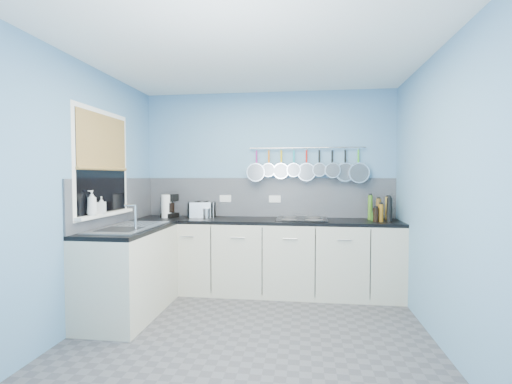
% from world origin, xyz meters
% --- Properties ---
extents(floor, '(3.20, 3.00, 0.02)m').
position_xyz_m(floor, '(0.00, 0.00, -0.01)').
color(floor, '#47474C').
rests_on(floor, ground).
extents(ceiling, '(3.20, 3.00, 0.02)m').
position_xyz_m(ceiling, '(0.00, 0.00, 2.51)').
color(ceiling, white).
rests_on(ceiling, ground).
extents(wall_back, '(3.20, 0.02, 2.50)m').
position_xyz_m(wall_back, '(0.00, 1.51, 1.25)').
color(wall_back, '#5A8AB2').
rests_on(wall_back, ground).
extents(wall_front, '(3.20, 0.02, 2.50)m').
position_xyz_m(wall_front, '(0.00, -1.51, 1.25)').
color(wall_front, '#5A8AB2').
rests_on(wall_front, ground).
extents(wall_left, '(0.02, 3.00, 2.50)m').
position_xyz_m(wall_left, '(-1.61, 0.00, 1.25)').
color(wall_left, '#5A8AB2').
rests_on(wall_left, ground).
extents(wall_right, '(0.02, 3.00, 2.50)m').
position_xyz_m(wall_right, '(1.61, 0.00, 1.25)').
color(wall_right, '#5A8AB2').
rests_on(wall_right, ground).
extents(backsplash_back, '(3.20, 0.02, 0.50)m').
position_xyz_m(backsplash_back, '(0.00, 1.49, 1.15)').
color(backsplash_back, gray).
rests_on(backsplash_back, wall_back).
extents(backsplash_left, '(0.02, 1.80, 0.50)m').
position_xyz_m(backsplash_left, '(-1.59, 0.60, 1.15)').
color(backsplash_left, gray).
rests_on(backsplash_left, wall_left).
extents(cabinet_run_back, '(3.20, 0.60, 0.86)m').
position_xyz_m(cabinet_run_back, '(0.00, 1.20, 0.43)').
color(cabinet_run_back, beige).
rests_on(cabinet_run_back, ground).
extents(worktop_back, '(3.20, 0.60, 0.04)m').
position_xyz_m(worktop_back, '(0.00, 1.20, 0.88)').
color(worktop_back, black).
rests_on(worktop_back, cabinet_run_back).
extents(cabinet_run_left, '(0.60, 1.20, 0.86)m').
position_xyz_m(cabinet_run_left, '(-1.30, 0.30, 0.43)').
color(cabinet_run_left, beige).
rests_on(cabinet_run_left, ground).
extents(worktop_left, '(0.60, 1.20, 0.04)m').
position_xyz_m(worktop_left, '(-1.30, 0.30, 0.88)').
color(worktop_left, black).
rests_on(worktop_left, cabinet_run_left).
extents(window_frame, '(0.01, 1.00, 1.10)m').
position_xyz_m(window_frame, '(-1.58, 0.30, 1.55)').
color(window_frame, white).
rests_on(window_frame, wall_left).
extents(window_glass, '(0.01, 0.90, 1.00)m').
position_xyz_m(window_glass, '(-1.57, 0.30, 1.55)').
color(window_glass, black).
rests_on(window_glass, wall_left).
extents(bamboo_blind, '(0.01, 0.90, 0.55)m').
position_xyz_m(bamboo_blind, '(-1.56, 0.30, 1.77)').
color(bamboo_blind, '#B2893D').
rests_on(bamboo_blind, wall_left).
extents(window_sill, '(0.10, 0.98, 0.03)m').
position_xyz_m(window_sill, '(-1.55, 0.30, 1.04)').
color(window_sill, white).
rests_on(window_sill, wall_left).
extents(sink_unit, '(0.50, 0.95, 0.01)m').
position_xyz_m(sink_unit, '(-1.30, 0.30, 0.90)').
color(sink_unit, silver).
rests_on(sink_unit, worktop_left).
extents(mixer_tap, '(0.12, 0.08, 0.26)m').
position_xyz_m(mixer_tap, '(-1.14, 0.12, 1.03)').
color(mixer_tap, silver).
rests_on(mixer_tap, worktop_left).
extents(socket_left, '(0.15, 0.01, 0.09)m').
position_xyz_m(socket_left, '(-0.55, 1.48, 1.13)').
color(socket_left, white).
rests_on(socket_left, backsplash_back).
extents(socket_right, '(0.15, 0.01, 0.09)m').
position_xyz_m(socket_right, '(0.10, 1.48, 1.13)').
color(socket_right, white).
rests_on(socket_right, backsplash_back).
extents(pot_rail, '(1.45, 0.02, 0.02)m').
position_xyz_m(pot_rail, '(0.50, 1.45, 1.78)').
color(pot_rail, silver).
rests_on(pot_rail, wall_back).
extents(soap_bottle_a, '(0.11, 0.11, 0.24)m').
position_xyz_m(soap_bottle_a, '(-1.53, 0.03, 1.17)').
color(soap_bottle_a, white).
rests_on(soap_bottle_a, window_sill).
extents(soap_bottle_b, '(0.10, 0.10, 0.17)m').
position_xyz_m(soap_bottle_b, '(-1.53, 0.19, 1.14)').
color(soap_bottle_b, white).
rests_on(soap_bottle_b, window_sill).
extents(paper_towel, '(0.15, 0.15, 0.29)m').
position_xyz_m(paper_towel, '(-1.25, 1.20, 1.05)').
color(paper_towel, white).
rests_on(paper_towel, worktop_back).
extents(coffee_maker, '(0.19, 0.21, 0.29)m').
position_xyz_m(coffee_maker, '(-1.22, 1.24, 1.05)').
color(coffee_maker, black).
rests_on(coffee_maker, worktop_back).
extents(toaster, '(0.33, 0.24, 0.19)m').
position_xyz_m(toaster, '(-0.82, 1.31, 1.00)').
color(toaster, silver).
rests_on(toaster, worktop_back).
extents(canister, '(0.10, 0.10, 0.12)m').
position_xyz_m(canister, '(-0.74, 1.23, 0.96)').
color(canister, silver).
rests_on(canister, worktop_back).
extents(hob, '(0.61, 0.53, 0.01)m').
position_xyz_m(hob, '(0.44, 1.23, 0.91)').
color(hob, black).
rests_on(hob, worktop_back).
extents(pan_0, '(0.24, 0.11, 0.43)m').
position_xyz_m(pan_0, '(-0.13, 1.44, 1.57)').
color(pan_0, silver).
rests_on(pan_0, pot_rail).
extents(pan_1, '(0.18, 0.08, 0.37)m').
position_xyz_m(pan_1, '(0.02, 1.44, 1.60)').
color(pan_1, silver).
rests_on(pan_1, pot_rail).
extents(pan_2, '(0.20, 0.08, 0.39)m').
position_xyz_m(pan_2, '(0.18, 1.44, 1.58)').
color(pan_2, silver).
rests_on(pan_2, pot_rail).
extents(pan_3, '(0.18, 0.08, 0.37)m').
position_xyz_m(pan_3, '(0.34, 1.44, 1.60)').
color(pan_3, silver).
rests_on(pan_3, pot_rail).
extents(pan_4, '(0.23, 0.07, 0.42)m').
position_xyz_m(pan_4, '(0.50, 1.44, 1.57)').
color(pan_4, silver).
rests_on(pan_4, pot_rail).
extents(pan_5, '(0.17, 0.09, 0.36)m').
position_xyz_m(pan_5, '(0.66, 1.44, 1.60)').
color(pan_5, silver).
rests_on(pan_5, pot_rail).
extents(pan_6, '(0.19, 0.12, 0.38)m').
position_xyz_m(pan_6, '(0.82, 1.44, 1.59)').
color(pan_6, silver).
rests_on(pan_6, pot_rail).
extents(pan_7, '(0.23, 0.06, 0.42)m').
position_xyz_m(pan_7, '(0.98, 1.44, 1.57)').
color(pan_7, silver).
rests_on(pan_7, pot_rail).
extents(pan_8, '(0.25, 0.11, 0.44)m').
position_xyz_m(pan_8, '(1.14, 1.44, 1.56)').
color(pan_8, silver).
rests_on(pan_8, pot_rail).
extents(condiment_0, '(0.07, 0.07, 0.28)m').
position_xyz_m(condiment_0, '(1.47, 1.33, 1.04)').
color(condiment_0, olive).
rests_on(condiment_0, worktop_back).
extents(condiment_1, '(0.05, 0.05, 0.11)m').
position_xyz_m(condiment_1, '(1.37, 1.32, 0.96)').
color(condiment_1, '#4C190C').
rests_on(condiment_1, worktop_back).
extents(condiment_2, '(0.05, 0.05, 0.29)m').
position_xyz_m(condiment_2, '(1.26, 1.32, 1.05)').
color(condiment_2, '#3F721E').
rests_on(condiment_2, worktop_back).
extents(condiment_3, '(0.06, 0.06, 0.14)m').
position_xyz_m(condiment_3, '(1.46, 1.23, 0.97)').
color(condiment_3, brown).
rests_on(condiment_3, worktop_back).
extents(condiment_4, '(0.06, 0.06, 0.26)m').
position_xyz_m(condiment_4, '(1.34, 1.22, 1.03)').
color(condiment_4, brown).
rests_on(condiment_4, worktop_back).
extents(condiment_5, '(0.06, 0.06, 0.10)m').
position_xyz_m(condiment_5, '(1.29, 1.22, 0.95)').
color(condiment_5, '#265919').
rests_on(condiment_5, worktop_back).
extents(condiment_6, '(0.06, 0.06, 0.28)m').
position_xyz_m(condiment_6, '(1.44, 1.12, 1.04)').
color(condiment_6, black).
rests_on(condiment_6, worktop_back).
extents(condiment_7, '(0.06, 0.06, 0.20)m').
position_xyz_m(condiment_7, '(1.35, 1.13, 1.00)').
color(condiment_7, '#8C5914').
rests_on(condiment_7, worktop_back).
extents(condiment_8, '(0.06, 0.06, 0.16)m').
position_xyz_m(condiment_8, '(1.29, 1.10, 0.98)').
color(condiment_8, black).
rests_on(condiment_8, worktop_back).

